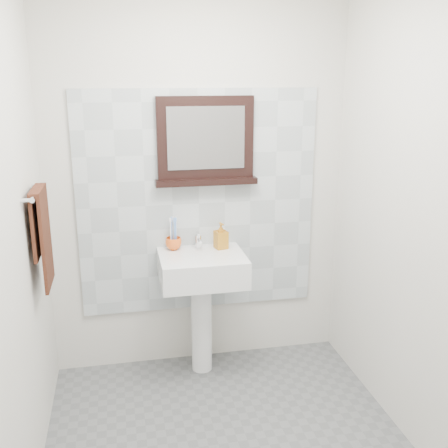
# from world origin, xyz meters

# --- Properties ---
(back_wall) EXTENTS (2.00, 0.01, 2.50)m
(back_wall) POSITION_xyz_m (0.00, 1.10, 1.25)
(back_wall) COLOR silver
(back_wall) RESTS_ON ground
(front_wall) EXTENTS (2.00, 0.01, 2.50)m
(front_wall) POSITION_xyz_m (0.00, -1.10, 1.25)
(front_wall) COLOR silver
(front_wall) RESTS_ON ground
(left_wall) EXTENTS (0.01, 2.20, 2.50)m
(left_wall) POSITION_xyz_m (-1.00, 0.00, 1.25)
(left_wall) COLOR silver
(left_wall) RESTS_ON ground
(right_wall) EXTENTS (0.01, 2.20, 2.50)m
(right_wall) POSITION_xyz_m (1.00, 0.00, 1.25)
(right_wall) COLOR silver
(right_wall) RESTS_ON ground
(splashback) EXTENTS (1.60, 0.02, 1.50)m
(splashback) POSITION_xyz_m (0.00, 1.09, 1.15)
(splashback) COLOR #B6C0C5
(splashback) RESTS_ON back_wall
(pedestal_sink) EXTENTS (0.55, 0.44, 0.96)m
(pedestal_sink) POSITION_xyz_m (-0.02, 0.87, 0.68)
(pedestal_sink) COLOR white
(pedestal_sink) RESTS_ON ground
(toothbrush_cup) EXTENTS (0.13, 0.13, 0.08)m
(toothbrush_cup) POSITION_xyz_m (-0.18, 1.01, 0.90)
(toothbrush_cup) COLOR orange
(toothbrush_cup) RESTS_ON pedestal_sink
(toothbrushes) EXTENTS (0.05, 0.04, 0.21)m
(toothbrushes) POSITION_xyz_m (-0.18, 1.01, 0.98)
(toothbrushes) COLOR white
(toothbrushes) RESTS_ON toothbrush_cup
(soap_dispenser) EXTENTS (0.10, 0.10, 0.18)m
(soap_dispenser) POSITION_xyz_m (0.13, 0.97, 0.95)
(soap_dispenser) COLOR #B05414
(soap_dispenser) RESTS_ON pedestal_sink
(framed_mirror) EXTENTS (0.67, 0.11, 0.57)m
(framed_mirror) POSITION_xyz_m (0.05, 1.06, 1.56)
(framed_mirror) COLOR black
(framed_mirror) RESTS_ON back_wall
(towel_bar) EXTENTS (0.07, 0.40, 0.03)m
(towel_bar) POSITION_xyz_m (-0.95, 0.55, 1.38)
(towel_bar) COLOR silver
(towel_bar) RESTS_ON left_wall
(hand_towel) EXTENTS (0.06, 0.30, 0.55)m
(hand_towel) POSITION_xyz_m (-0.94, 0.55, 1.17)
(hand_towel) COLOR #34180E
(hand_towel) RESTS_ON towel_bar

